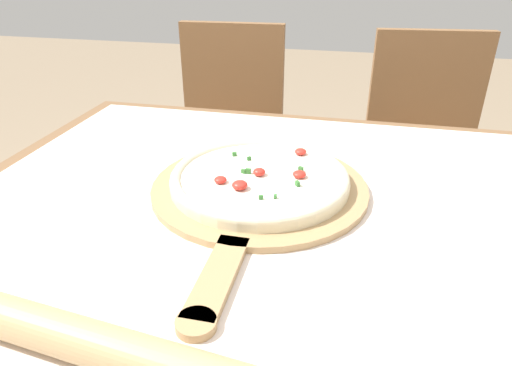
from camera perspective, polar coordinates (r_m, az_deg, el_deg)
The scene contains 7 objects.
dining_table at distance 0.82m, azimuth 2.23°, elevation -10.33°, with size 1.20×1.03×0.73m.
towel_cloth at distance 0.76m, azimuth 2.37°, elevation -4.12°, with size 1.12×0.95×0.00m.
pizza_peel at distance 0.82m, azimuth 0.19°, elevation -1.10°, with size 0.39×0.57×0.01m.
pizza at distance 0.82m, azimuth 0.47°, elevation 0.63°, with size 0.32×0.32×0.03m.
rolling_pin at distance 0.54m, azimuth -19.01°, elevation -18.65°, with size 0.45×0.09×0.05m.
chair_left at distance 1.72m, azimuth -3.43°, elevation 6.46°, with size 0.42×0.42×0.89m.
chair_right at distance 1.67m, azimuth 20.17°, elevation 4.16°, with size 0.44×0.44×0.89m.
Camera 1 is at (0.11, -0.64, 1.14)m, focal length 32.00 mm.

